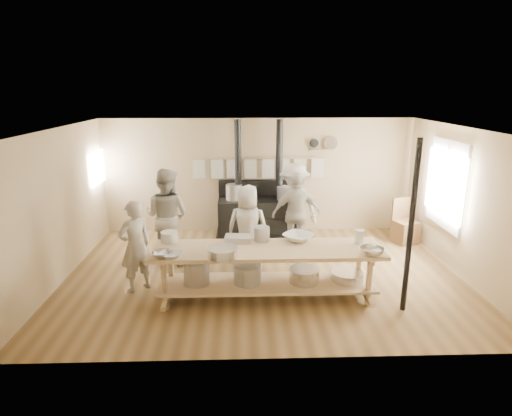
% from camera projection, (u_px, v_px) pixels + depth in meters
% --- Properties ---
extents(ground, '(7.00, 7.00, 0.00)m').
position_uv_depth(ground, '(263.00, 274.00, 7.73)').
color(ground, brown).
rests_on(ground, ground).
extents(room_shell, '(7.00, 7.00, 7.00)m').
position_uv_depth(room_shell, '(264.00, 187.00, 7.29)').
color(room_shell, tan).
rests_on(room_shell, ground).
extents(window_right, '(0.09, 1.50, 1.65)m').
position_uv_depth(window_right, '(447.00, 184.00, 8.01)').
color(window_right, beige).
rests_on(window_right, ground).
extents(left_opening, '(0.00, 0.90, 0.90)m').
position_uv_depth(left_opening, '(97.00, 168.00, 9.10)').
color(left_opening, white).
rests_on(left_opening, ground).
extents(stove, '(1.90, 0.75, 2.60)m').
position_uv_depth(stove, '(258.00, 213.00, 9.62)').
color(stove, black).
rests_on(stove, ground).
extents(towel_rail, '(3.00, 0.04, 0.47)m').
position_uv_depth(towel_rail, '(258.00, 166.00, 9.61)').
color(towel_rail, tan).
rests_on(towel_rail, ground).
extents(back_wall_shelf, '(0.63, 0.14, 0.32)m').
position_uv_depth(back_wall_shelf, '(324.00, 145.00, 9.57)').
color(back_wall_shelf, tan).
rests_on(back_wall_shelf, ground).
extents(prep_table, '(3.60, 0.90, 0.85)m').
position_uv_depth(prep_table, '(266.00, 268.00, 6.72)').
color(prep_table, tan).
rests_on(prep_table, ground).
extents(support_post, '(0.08, 0.08, 2.60)m').
position_uv_depth(support_post, '(411.00, 228.00, 6.14)').
color(support_post, black).
rests_on(support_post, ground).
extents(cook_far_left, '(0.66, 0.64, 1.54)m').
position_uv_depth(cook_far_left, '(135.00, 246.00, 6.93)').
color(cook_far_left, '#AAA497').
rests_on(cook_far_left, ground).
extents(cook_left, '(1.07, 0.95, 1.82)m').
position_uv_depth(cook_left, '(167.00, 216.00, 8.06)').
color(cook_left, '#AAA497').
rests_on(cook_left, ground).
extents(cook_center, '(0.84, 0.62, 1.57)m').
position_uv_depth(cook_center, '(248.00, 227.00, 7.83)').
color(cook_center, '#AAA497').
rests_on(cook_center, ground).
extents(cook_right, '(1.02, 0.52, 1.67)m').
position_uv_depth(cook_right, '(296.00, 214.00, 8.49)').
color(cook_right, '#AAA497').
rests_on(cook_right, ground).
extents(cook_by_window, '(1.27, 1.22, 1.74)m').
position_uv_depth(cook_by_window, '(294.00, 204.00, 9.08)').
color(cook_by_window, '#AAA497').
rests_on(cook_by_window, ground).
extents(chair, '(0.57, 0.57, 0.96)m').
position_uv_depth(chair, '(405.00, 230.00, 9.24)').
color(chair, brown).
rests_on(chair, ground).
extents(bowl_white_a, '(0.44, 0.44, 0.08)m').
position_uv_depth(bowl_white_a, '(171.00, 255.00, 6.26)').
color(bowl_white_a, white).
rests_on(bowl_white_a, prep_table).
extents(bowl_steel_a, '(0.43, 0.43, 0.09)m').
position_uv_depth(bowl_steel_a, '(162.00, 255.00, 6.25)').
color(bowl_steel_a, silver).
rests_on(bowl_steel_a, prep_table).
extents(bowl_white_b, '(0.65, 0.65, 0.11)m').
position_uv_depth(bowl_white_b, '(298.00, 237.00, 6.95)').
color(bowl_white_b, white).
rests_on(bowl_white_b, prep_table).
extents(bowl_steel_b, '(0.41, 0.41, 0.11)m').
position_uv_depth(bowl_steel_b, '(372.00, 251.00, 6.35)').
color(bowl_steel_b, silver).
rests_on(bowl_steel_b, prep_table).
extents(roasting_pan, '(0.43, 0.30, 0.09)m').
position_uv_depth(roasting_pan, '(237.00, 238.00, 6.92)').
color(roasting_pan, '#B2B2B7').
rests_on(roasting_pan, prep_table).
extents(mixing_bowl_large, '(0.59, 0.59, 0.14)m').
position_uv_depth(mixing_bowl_large, '(223.00, 252.00, 6.27)').
color(mixing_bowl_large, silver).
rests_on(mixing_bowl_large, prep_table).
extents(bucket_galv, '(0.31, 0.31, 0.23)m').
position_uv_depth(bucket_galv, '(262.00, 234.00, 6.91)').
color(bucket_galv, gray).
rests_on(bucket_galv, prep_table).
extents(deep_bowl_enamel, '(0.34, 0.34, 0.17)m').
position_uv_depth(deep_bowl_enamel, '(169.00, 237.00, 6.87)').
color(deep_bowl_enamel, white).
rests_on(deep_bowl_enamel, prep_table).
extents(pitcher, '(0.15, 0.15, 0.22)m').
position_uv_depth(pitcher, '(360.00, 237.00, 6.81)').
color(pitcher, white).
rests_on(pitcher, prep_table).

